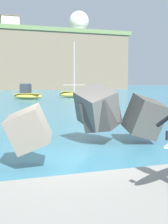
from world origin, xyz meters
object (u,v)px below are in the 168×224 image
at_px(radar_dome, 79,24).
at_px(station_building_west, 9,24).
at_px(boat_mid_left, 77,94).
at_px(mooring_buoy_middle, 111,102).
at_px(boat_near_left, 27,94).

xyz_separation_m(radar_dome, station_building_west, (-24.93, -7.98, -2.98)).
bearing_deg(boat_mid_left, mooring_buoy_middle, -93.42).
height_order(mooring_buoy_middle, radar_dome, radar_dome).
xyz_separation_m(boat_near_left, station_building_west, (3.12, 54.69, 19.34)).
height_order(boat_near_left, station_building_west, station_building_west).
height_order(boat_mid_left, station_building_west, station_building_west).
relative_size(boat_near_left, radar_dome, 0.48).
bearing_deg(boat_mid_left, boat_near_left, -169.66).
relative_size(mooring_buoy_middle, station_building_west, 0.06).
distance_m(boat_mid_left, radar_dome, 68.41).
relative_size(boat_near_left, mooring_buoy_middle, 10.16).
bearing_deg(radar_dome, boat_mid_left, -108.51).
distance_m(boat_near_left, radar_dome, 72.20).
distance_m(boat_mid_left, station_building_west, 56.91).
bearing_deg(boat_mid_left, radar_dome, 71.49).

